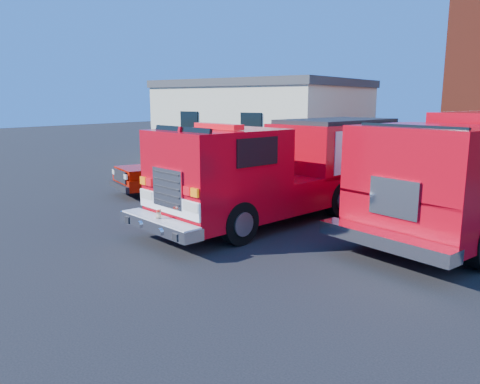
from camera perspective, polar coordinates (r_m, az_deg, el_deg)
The scene contains 4 objects.
ground at distance 11.54m, azimuth 3.60°, elevation -5.42°, with size 100.00×100.00×0.00m, color black.
side_building at distance 26.89m, azimuth 2.93°, elevation 8.84°, with size 10.20×8.20×4.35m.
fire_engine at distance 13.38m, azimuth 6.21°, elevation 3.04°, with size 3.97×9.15×2.73m.
pickup_truck at distance 17.24m, azimuth -6.73°, elevation 2.70°, with size 3.47×5.31×1.64m.
Camera 1 is at (6.07, -9.25, 3.29)m, focal length 35.00 mm.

